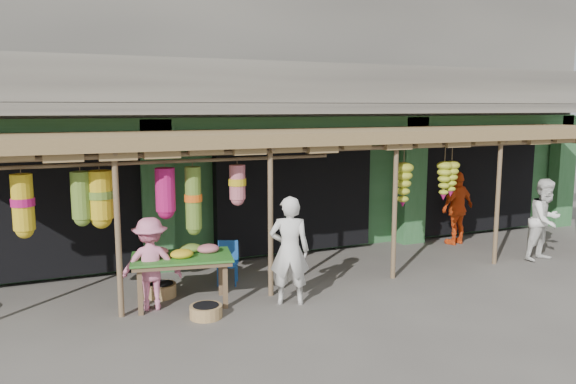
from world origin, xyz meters
name	(u,v)px	position (x,y,z in m)	size (l,w,h in m)	color
ground	(342,281)	(0.00, 0.00, 0.00)	(80.00, 80.00, 0.00)	#514C47
building	(252,101)	(0.00, 4.87, 3.37)	(16.40, 6.80, 7.00)	gray
awning	(315,141)	(-0.19, 0.80, 2.58)	(14.00, 2.70, 2.79)	brown
flower_table	(183,258)	(-2.98, -0.02, 0.78)	(1.75, 1.22, 0.96)	brown
blue_chair	(228,260)	(-1.97, 0.77, 0.44)	(0.49, 0.50, 0.78)	#164895
basket_mid	(206,311)	(-2.80, -0.77, 0.10)	(0.50, 0.50, 0.19)	olive
basket_right	(162,290)	(-3.25, 0.48, 0.11)	(0.50, 0.50, 0.23)	#895C40
person_front	(290,250)	(-1.36, -0.69, 0.90)	(0.66, 0.43, 1.80)	silver
person_right	(545,220)	(4.66, -0.39, 0.87)	(0.85, 0.66, 1.74)	silver
person_vendor	(457,208)	(3.92, 1.50, 0.87)	(1.02, 0.42, 1.74)	#EE4D16
person_shopper	(151,264)	(-3.50, -0.03, 0.75)	(0.97, 0.56, 1.50)	pink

